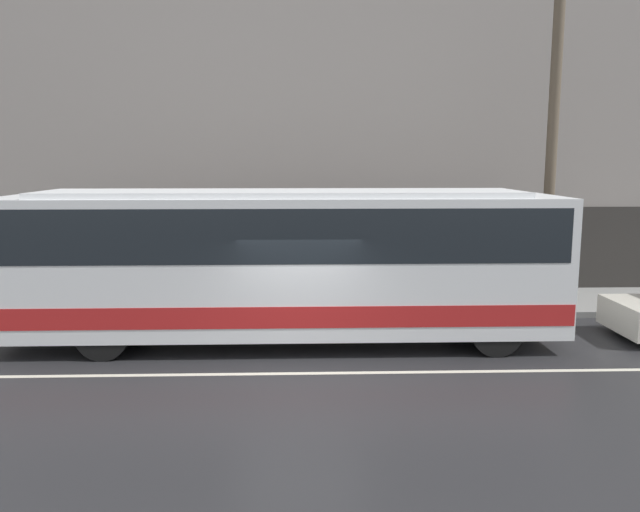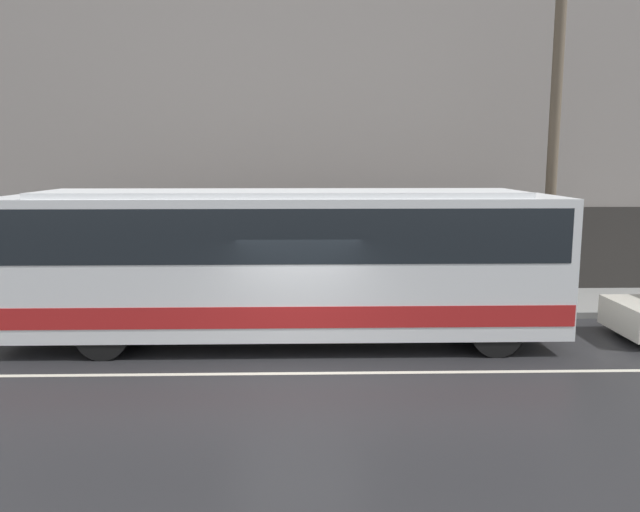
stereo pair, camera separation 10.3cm
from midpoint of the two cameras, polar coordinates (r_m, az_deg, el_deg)
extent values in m
plane|color=#262628|center=(12.22, -1.70, -10.69)|extent=(60.00, 60.00, 0.00)
cube|color=gray|center=(17.54, -1.63, -4.36)|extent=(60.00, 3.12, 0.16)
cube|color=gray|center=(18.83, -1.68, 12.60)|extent=(60.00, 0.30, 10.65)
cube|color=#2D2B28|center=(18.83, -1.63, 0.41)|extent=(60.00, 0.06, 2.66)
cube|color=beige|center=(12.22, -1.70, -10.68)|extent=(54.00, 0.14, 0.01)
cube|color=white|center=(13.80, -3.20, -0.62)|extent=(12.15, 2.54, 2.94)
cube|color=#B21E1E|center=(13.98, -3.17, -4.35)|extent=(12.09, 2.56, 0.45)
cube|color=black|center=(13.69, -3.23, 2.41)|extent=(11.79, 2.56, 1.12)
cube|color=orange|center=(14.74, 20.94, 4.44)|extent=(0.12, 1.90, 0.28)
cube|color=white|center=(13.63, -3.26, 5.75)|extent=(10.33, 2.16, 0.12)
cylinder|color=black|center=(13.60, 16.03, -6.58)|extent=(1.10, 0.28, 1.10)
cylinder|color=black|center=(15.66, 13.62, -4.47)|extent=(1.10, 0.28, 1.10)
cylinder|color=black|center=(13.62, -19.07, -6.71)|extent=(1.10, 0.28, 1.10)
cylinder|color=black|center=(15.68, -16.64, -4.58)|extent=(1.10, 0.28, 1.10)
cylinder|color=black|center=(16.85, 26.34, -5.02)|extent=(0.64, 0.20, 0.64)
cylinder|color=brown|center=(17.36, 20.71, 9.37)|extent=(0.28, 0.28, 8.51)
camera|label=1|loc=(0.05, -89.79, 0.03)|focal=35.00mm
camera|label=2|loc=(0.05, 90.21, -0.03)|focal=35.00mm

